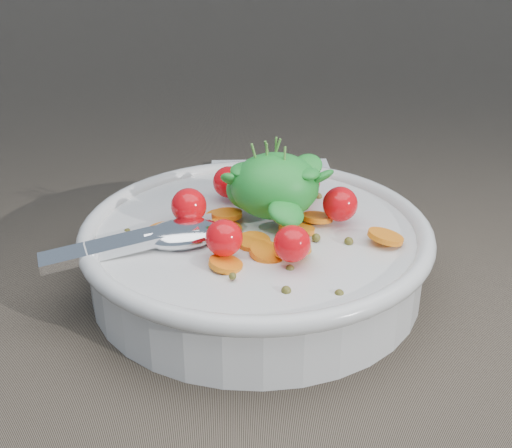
{
  "coord_description": "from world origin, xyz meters",
  "views": [
    {
      "loc": [
        -0.04,
        -0.47,
        0.3
      ],
      "look_at": [
        -0.03,
        0.01,
        0.06
      ],
      "focal_mm": 45.0,
      "sensor_mm": 36.0,
      "label": 1
    }
  ],
  "objects": [
    {
      "name": "napkin",
      "position": [
        0.0,
        0.23,
        0.0
      ],
      "size": [
        0.15,
        0.13,
        0.01
      ],
      "primitive_type": "cube",
      "rotation": [
        0.0,
        0.0,
        0.01
      ],
      "color": "white",
      "rests_on": "ground"
    },
    {
      "name": "ground",
      "position": [
        0.0,
        0.0,
        0.0
      ],
      "size": [
        6.0,
        6.0,
        0.0
      ],
      "primitive_type": "plane",
      "color": "brown",
      "rests_on": "ground"
    },
    {
      "name": "bowl",
      "position": [
        -0.03,
        0.01,
        0.03
      ],
      "size": [
        0.32,
        0.29,
        0.13
      ],
      "color": "silver",
      "rests_on": "ground"
    }
  ]
}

